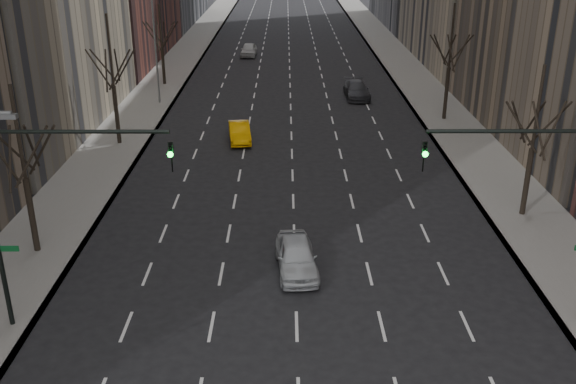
{
  "coord_description": "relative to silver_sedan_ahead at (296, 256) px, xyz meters",
  "views": [
    {
      "loc": [
        -0.4,
        -8.59,
        14.12
      ],
      "look_at": [
        -0.31,
        16.93,
        3.5
      ],
      "focal_mm": 40.0,
      "sensor_mm": 36.0,
      "label": 1
    }
  ],
  "objects": [
    {
      "name": "far_taxi",
      "position": [
        -3.73,
        18.45,
        -0.05
      ],
      "size": [
        1.92,
        4.21,
        1.34
      ],
      "primitive_type": "imported",
      "rotation": [
        0.0,
        0.0,
        0.13
      ],
      "color": "#FFA905",
      "rests_on": "ground"
    },
    {
      "name": "tree_lw_c",
      "position": [
        -12.05,
        17.72,
        3.32
      ],
      "size": [
        3.36,
        3.5,
        8.74
      ],
      "color": "black",
      "rests_on": "ground"
    },
    {
      "name": "silver_sedan_ahead",
      "position": [
        0.0,
        0.0,
        0.0
      ],
      "size": [
        2.07,
        4.35,
        1.44
      ],
      "primitive_type": "imported",
      "rotation": [
        0.0,
        0.0,
        0.09
      ],
      "color": "#B0B4B8",
      "rests_on": "ground"
    },
    {
      "name": "sidewalk_left",
      "position": [
        -12.3,
        53.72,
        -0.64
      ],
      "size": [
        4.5,
        320.0,
        0.15
      ],
      "primitive_type": "cube",
      "color": "slate",
      "rests_on": "ground"
    },
    {
      "name": "far_suv_grey",
      "position": [
        5.79,
        30.8,
        -0.0
      ],
      "size": [
        2.15,
        4.99,
        1.43
      ],
      "primitive_type": "imported",
      "rotation": [
        0.0,
        0.0,
        0.03
      ],
      "color": "#323338",
      "rests_on": "ground"
    },
    {
      "name": "tree_rw_c",
      "position": [
        11.95,
        23.72,
        3.32
      ],
      "size": [
        3.36,
        3.5,
        8.74
      ],
      "color": "black",
      "rests_on": "ground"
    },
    {
      "name": "tree_lw_d",
      "position": [
        -12.05,
        35.72,
        2.84
      ],
      "size": [
        3.36,
        3.5,
        7.36
      ],
      "color": "black",
      "rests_on": "ground"
    },
    {
      "name": "traffic_mast_left",
      "position": [
        -9.16,
        -4.28,
        4.77
      ],
      "size": [
        6.69,
        0.39,
        8.0
      ],
      "color": "black",
      "rests_on": "ground"
    },
    {
      "name": "traffic_mast_right",
      "position": [
        9.05,
        -4.28,
        4.77
      ],
      "size": [
        6.69,
        0.39,
        8.0
      ],
      "color": "black",
      "rests_on": "ground"
    },
    {
      "name": "tree_lw_b",
      "position": [
        -12.05,
        1.72,
        3.0
      ],
      "size": [
        3.36,
        3.5,
        7.82
      ],
      "color": "black",
      "rests_on": "ground"
    },
    {
      "name": "streetlight_far",
      "position": [
        -10.89,
        28.72,
        4.9
      ],
      "size": [
        2.83,
        0.22,
        9.0
      ],
      "color": "slate",
      "rests_on": "ground"
    },
    {
      "name": "tree_rw_b",
      "position": [
        11.95,
        5.72,
        3.0
      ],
      "size": [
        3.36,
        3.5,
        7.82
      ],
      "color": "black",
      "rests_on": "ground"
    },
    {
      "name": "far_car_white",
      "position": [
        -4.78,
        50.52,
        0.01
      ],
      "size": [
        1.9,
        4.36,
        1.47
      ],
      "primitive_type": "imported",
      "rotation": [
        0.0,
        0.0,
        -0.04
      ],
      "color": "#BBBBBB",
      "rests_on": "ground"
    },
    {
      "name": "sidewalk_right",
      "position": [
        12.2,
        53.72,
        -0.64
      ],
      "size": [
        4.5,
        320.0,
        0.15
      ],
      "primitive_type": "cube",
      "color": "slate",
      "rests_on": "ground"
    }
  ]
}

